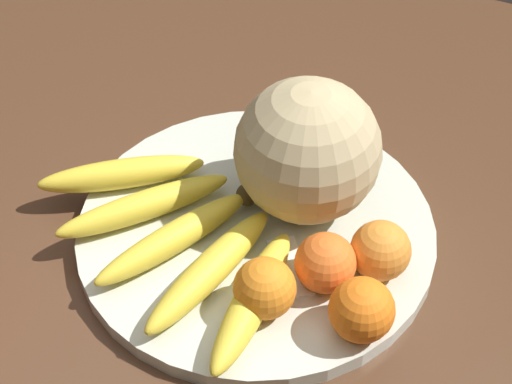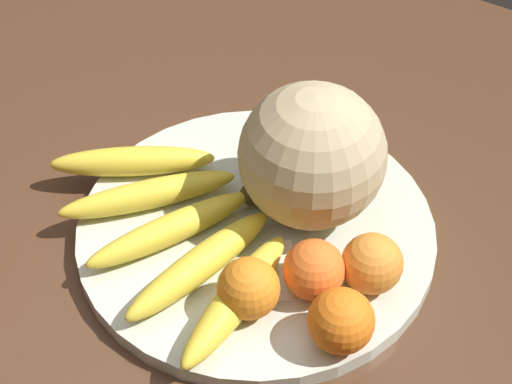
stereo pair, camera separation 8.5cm
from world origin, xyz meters
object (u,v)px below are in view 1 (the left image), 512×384
object	(u,v)px
orange_mid_center	(362,310)
produce_tag	(290,267)
orange_front_left	(380,251)
fruit_bowl	(256,231)
orange_back_left	(325,263)
banana_bunch	(181,237)
melon	(308,150)
kitchen_table	(213,326)
orange_front_right	(265,288)

from	to	relation	value
orange_mid_center	produce_tag	bearing A→B (deg)	-115.59
orange_front_left	orange_mid_center	size ratio (longest dim) A/B	0.97
fruit_bowl	orange_front_left	world-z (taller)	orange_front_left
orange_back_left	banana_bunch	bearing A→B (deg)	-82.92
fruit_bowl	melon	world-z (taller)	melon
fruit_bowl	melon	distance (m)	0.10
orange_back_left	melon	bearing A→B (deg)	-147.87
melon	orange_front_left	bearing A→B (deg)	60.81
melon	orange_mid_center	size ratio (longest dim) A/B	2.45
kitchen_table	fruit_bowl	world-z (taller)	fruit_bowl
melon	produce_tag	xyz separation A→B (m)	(0.09, 0.02, -0.07)
orange_back_left	produce_tag	xyz separation A→B (m)	(-0.00, -0.04, -0.03)
orange_mid_center	orange_back_left	world-z (taller)	orange_mid_center
orange_front_right	orange_mid_center	world-z (taller)	orange_mid_center
orange_front_left	banana_bunch	bearing A→B (deg)	-73.86
banana_bunch	fruit_bowl	bearing A→B (deg)	162.14
orange_front_left	orange_back_left	size ratio (longest dim) A/B	1.00
fruit_bowl	orange_back_left	xyz separation A→B (m)	(0.04, 0.09, 0.04)
kitchen_table	orange_front_left	size ratio (longest dim) A/B	20.37
melon	banana_bunch	distance (m)	0.15
orange_mid_center	produce_tag	world-z (taller)	orange_mid_center
orange_front_right	orange_back_left	world-z (taller)	same
kitchen_table	orange_back_left	distance (m)	0.19
orange_back_left	kitchen_table	bearing A→B (deg)	-83.49
kitchen_table	orange_front_right	world-z (taller)	orange_front_right
banana_bunch	orange_front_left	xyz separation A→B (m)	(-0.05, 0.19, 0.01)
orange_front_right	produce_tag	bearing A→B (deg)	176.69
kitchen_table	orange_back_left	world-z (taller)	orange_back_left
produce_tag	orange_front_right	bearing A→B (deg)	-42.13
fruit_bowl	orange_back_left	bearing A→B (deg)	66.11
banana_bunch	orange_back_left	world-z (taller)	orange_back_left
banana_bunch	orange_mid_center	xyz separation A→B (m)	(0.02, 0.20, 0.01)
melon	produce_tag	size ratio (longest dim) A/B	1.93
orange_front_right	orange_mid_center	xyz separation A→B (m)	(-0.01, 0.09, 0.00)
melon	banana_bunch	size ratio (longest dim) A/B	0.50
kitchen_table	banana_bunch	bearing A→B (deg)	-80.51
orange_front_right	orange_back_left	bearing A→B (deg)	142.45
melon	banana_bunch	bearing A→B (deg)	-38.55
orange_mid_center	produce_tag	distance (m)	0.10
orange_front_right	orange_back_left	size ratio (longest dim) A/B	1.00
fruit_bowl	orange_front_right	bearing A→B (deg)	29.07
kitchen_table	produce_tag	bearing A→B (deg)	101.57
banana_bunch	orange_front_right	xyz separation A→B (m)	(0.03, 0.11, 0.01)
fruit_bowl	produce_tag	size ratio (longest dim) A/B	4.78
fruit_bowl	banana_bunch	bearing A→B (deg)	-43.50
melon	produce_tag	world-z (taller)	melon
kitchen_table	orange_front_right	bearing A→B (deg)	64.05
orange_front_left	produce_tag	bearing A→B (deg)	-67.20
kitchen_table	orange_mid_center	size ratio (longest dim) A/B	19.82
kitchen_table	banana_bunch	distance (m)	0.14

